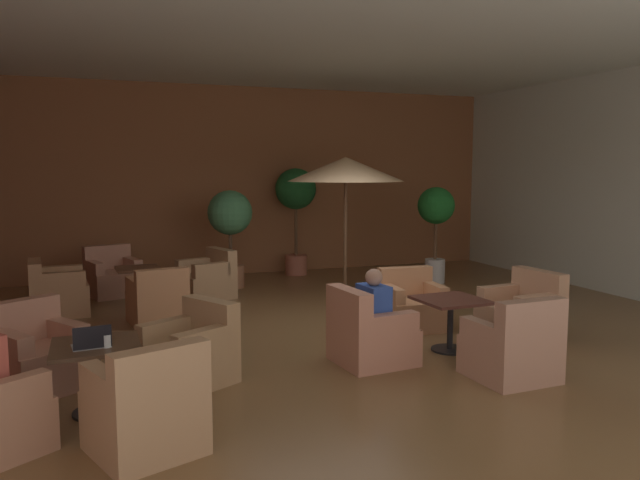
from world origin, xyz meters
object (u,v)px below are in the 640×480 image
(armchair_mid_center_west, at_px, (412,306))
(open_laptop, at_px, (92,342))
(armchair_mid_center_east, at_px, (513,349))
(armchair_mid_center_south, at_px, (522,315))
(patron_by_window, at_px, (374,302))
(iced_drink_cup, at_px, (107,341))
(patio_umbrella_tall_red, at_px, (346,170))
(potted_tree_left_corner, at_px, (296,198))
(armchair_front_right_north, at_px, (207,280))
(armchair_front_left_west, at_px, (147,410))
(cafe_table_front_left, at_px, (96,361))
(armchair_front_right_east, at_px, (113,277))
(armchair_front_right_south, at_px, (57,293))
(armchair_front_right_west, at_px, (158,302))
(armchair_mid_center_north, at_px, (370,335))
(potted_tree_mid_left, at_px, (436,216))
(cafe_table_mid_center, at_px, (450,312))
(potted_tree_mid_right, at_px, (230,223))
(armchair_front_left_east, at_px, (37,357))
(armchair_front_left_north, at_px, (190,354))
(cafe_table_front_right, at_px, (138,276))

(armchair_mid_center_west, distance_m, open_laptop, 4.41)
(armchair_mid_center_east, distance_m, armchair_mid_center_south, 1.58)
(patron_by_window, height_order, iced_drink_cup, patron_by_window)
(patio_umbrella_tall_red, xyz_separation_m, patron_by_window, (-1.16, -3.65, -1.43))
(patio_umbrella_tall_red, relative_size, potted_tree_left_corner, 1.09)
(armchair_front_right_north, height_order, potted_tree_left_corner, potted_tree_left_corner)
(armchair_front_left_west, bearing_deg, patio_umbrella_tall_red, 53.95)
(armchair_mid_center_east, bearing_deg, cafe_table_front_left, 172.65)
(iced_drink_cup, bearing_deg, armchair_front_right_north, 70.66)
(armchair_front_right_east, xyz_separation_m, armchair_front_right_south, (-0.81, -1.22, 0.01))
(patron_by_window, distance_m, open_laptop, 2.95)
(cafe_table_front_left, xyz_separation_m, open_laptop, (-0.03, -0.11, 0.21))
(armchair_front_right_north, height_order, armchair_front_right_west, armchair_front_right_west)
(armchair_front_right_west, bearing_deg, cafe_table_front_left, -104.70)
(armchair_mid_center_north, height_order, armchair_mid_center_west, armchair_mid_center_north)
(armchair_front_left_west, xyz_separation_m, open_laptop, (-0.37, 0.83, 0.34))
(armchair_front_right_east, bearing_deg, armchair_mid_center_north, -62.52)
(armchair_front_right_south, distance_m, armchair_mid_center_north, 4.97)
(armchair_mid_center_north, relative_size, armchair_mid_center_west, 1.07)
(armchair_front_right_east, height_order, potted_tree_mid_left, potted_tree_mid_left)
(armchair_mid_center_east, bearing_deg, iced_drink_cup, 174.41)
(cafe_table_mid_center, bearing_deg, potted_tree_mid_right, 108.64)
(armchair_mid_center_east, bearing_deg, armchair_front_right_east, 122.13)
(armchair_front_left_east, xyz_separation_m, patron_by_window, (3.41, -0.36, 0.36))
(potted_tree_mid_left, xyz_separation_m, open_laptop, (-6.04, -4.61, -0.58))
(armchair_front_right_east, bearing_deg, armchair_mid_center_west, -44.79)
(armchair_mid_center_north, bearing_deg, armchair_mid_center_east, -40.69)
(armchair_mid_center_north, height_order, armchair_mid_center_south, armchair_mid_center_south)
(armchair_front_right_north, height_order, potted_tree_mid_left, potted_tree_mid_left)
(armchair_front_right_south, xyz_separation_m, armchair_mid_center_east, (4.50, -4.65, -0.01))
(iced_drink_cup, bearing_deg, potted_tree_mid_left, 38.06)
(patio_umbrella_tall_red, bearing_deg, patron_by_window, -107.70)
(armchair_front_right_south, xyz_separation_m, patron_by_window, (3.40, -3.66, 0.36))
(armchair_front_left_north, xyz_separation_m, open_laptop, (-0.91, -0.60, 0.37))
(cafe_table_front_right, bearing_deg, armchair_mid_center_west, -37.31)
(armchair_front_right_north, distance_m, armchair_mid_center_south, 5.08)
(cafe_table_front_left, relative_size, patron_by_window, 1.14)
(armchair_front_right_east, bearing_deg, iced_drink_cup, -91.96)
(armchair_front_right_north, height_order, armchair_front_right_south, armchair_front_right_south)
(potted_tree_left_corner, height_order, iced_drink_cup, potted_tree_left_corner)
(potted_tree_mid_right, bearing_deg, armchair_front_left_east, -122.28)
(armchair_mid_center_east, xyz_separation_m, potted_tree_mid_left, (2.05, 5.01, 0.94))
(armchair_front_left_west, bearing_deg, armchair_mid_center_west, 35.63)
(armchair_front_right_west, bearing_deg, cafe_table_mid_center, -38.71)
(armchair_mid_center_west, height_order, potted_tree_mid_right, potted_tree_mid_right)
(armchair_front_left_east, height_order, armchair_mid_center_east, armchair_mid_center_east)
(cafe_table_front_right, bearing_deg, armchair_front_right_south, -175.24)
(patio_umbrella_tall_red, bearing_deg, armchair_mid_center_east, -90.85)
(armchair_front_right_east, height_order, armchair_mid_center_east, armchair_mid_center_east)
(armchair_front_left_north, height_order, iced_drink_cup, armchair_front_left_north)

